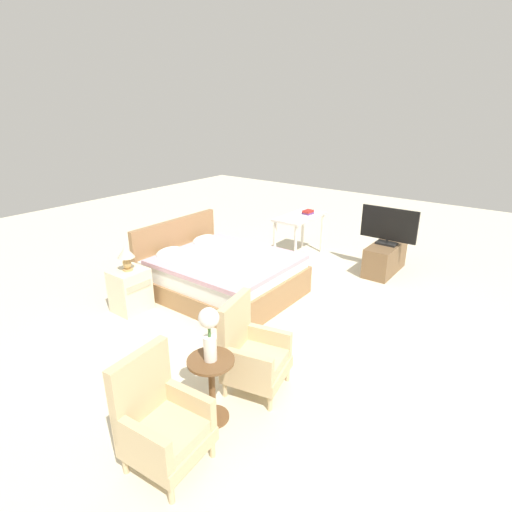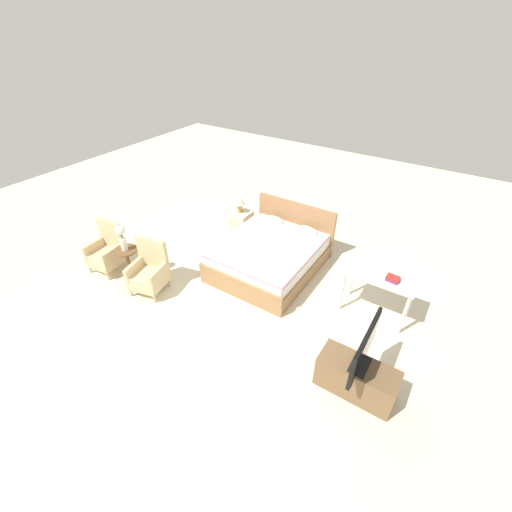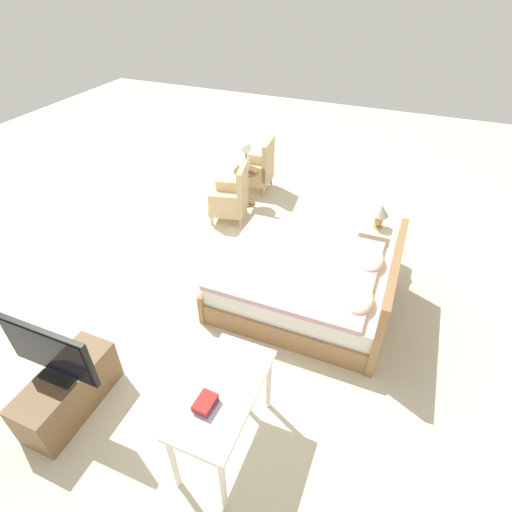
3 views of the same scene
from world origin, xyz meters
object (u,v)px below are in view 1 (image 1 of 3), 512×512
Objects in this scene: side_table at (212,382)px; tv_flatscreen at (389,226)px; flower_vase at (209,329)px; book_stack at (308,212)px; bed at (220,274)px; nightstand at (130,290)px; armchair_by_window_left at (161,422)px; vanity_desk at (300,222)px; table_lamp at (126,255)px; tv_stand at (385,258)px; armchair_by_window_right at (251,354)px.

tv_flatscreen reaches higher than side_table.
flower_vase reaches higher than book_stack.
flower_vase reaches higher than bed.
tv_flatscreen is at bearing -33.75° from nightstand.
armchair_by_window_left is 2.63m from nightstand.
flower_vase reaches higher than vanity_desk.
table_lamp is at bearing 69.92° from flower_vase.
flower_vase is at bearing -179.86° from tv_flatscreen.
vanity_desk is at bearing 99.10° from tv_stand.
bed reaches higher than vanity_desk.
table_lamp is 0.32× the size of vanity_desk.
tv_stand is at bearing 0.14° from side_table.
side_table is (-1.94, -1.64, 0.08)m from bed.
tv_flatscreen reaches higher than vanity_desk.
vanity_desk reaches higher than nightstand.
armchair_by_window_left is 4.73m from vanity_desk.
tv_stand is (4.15, 0.01, -0.14)m from side_table.
tv_flatscreen is 0.86× the size of vanity_desk.
table_lamp is at bearing 146.22° from tv_stand.
table_lamp is 4.05m from tv_stand.
armchair_by_window_left reaches higher than nightstand.
flower_vase is (-0.54, 0.01, 0.53)m from armchair_by_window_right.
side_table is at bearing -158.95° from vanity_desk.
bed is 2.61m from flower_vase.
armchair_by_window_left is (-2.50, -1.64, 0.08)m from bed.
armchair_by_window_left is at bearing -179.80° from tv_flatscreen.
vanity_desk is at bearing -13.35° from table_lamp.
armchair_by_window_right is 0.96× the size of tv_stand.
table_lamp reaches higher than side_table.
tv_stand is (4.71, 0.02, -0.13)m from armchair_by_window_left.
bed is 1.92× the size of vanity_desk.
tv_flatscreen reaches higher than tv_stand.
book_stack is (3.26, -0.79, 0.01)m from table_lamp.
table_lamp reaches higher than tv_stand.
side_table is 1.86× the size of table_lamp.
bed is at bearing 143.67° from tv_stand.
side_table is 1.06× the size of nightstand.
armchair_by_window_right reaches higher than book_stack.
tv_flatscreen reaches higher than table_lamp.
nightstand is 0.56× the size of vanity_desk.
book_stack is (2.14, -0.19, 0.51)m from bed.
vanity_desk reaches higher than side_table.
nightstand is at bearing -90.00° from table_lamp.
tv_flatscreen is at bearing 0.14° from flower_vase.
table_lamp is 0.34× the size of tv_stand.
armchair_by_window_left is 4.71m from tv_stand.
armchair_by_window_right is 1.02× the size of tv_flatscreen.
armchair_by_window_left reaches higher than vanity_desk.
tv_stand is 0.92× the size of vanity_desk.
book_stack is (4.08, 1.45, 0.42)m from side_table.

